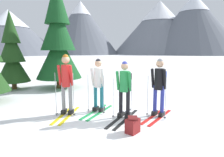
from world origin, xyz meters
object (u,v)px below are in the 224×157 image
at_px(pine_tree_far, 58,39).
at_px(backpack_on_snow_front, 133,125).
at_px(skier_in_red, 66,82).
at_px(pine_tree_mid, 12,54).
at_px(skier_in_black, 159,84).
at_px(skier_in_white, 98,83).
at_px(skier_in_green, 125,87).

bearing_deg(pine_tree_far, backpack_on_snow_front, -57.36).
bearing_deg(backpack_on_snow_front, skier_in_red, 146.78).
distance_m(skier_in_red, pine_tree_mid, 5.29).
distance_m(skier_in_black, pine_tree_mid, 7.49).
bearing_deg(pine_tree_far, skier_in_red, -69.82).
bearing_deg(skier_in_white, backpack_on_snow_front, -57.74).
bearing_deg(pine_tree_mid, skier_in_white, -36.45).
distance_m(skier_in_green, backpack_on_snow_front, 1.28).
relative_size(skier_in_white, pine_tree_mid, 0.44).
xyz_separation_m(skier_in_red, skier_in_white, (0.92, 0.31, -0.10)).
bearing_deg(pine_tree_far, skier_in_white, -57.21).
bearing_deg(skier_in_green, skier_in_red, 173.27).
bearing_deg(pine_tree_far, pine_tree_mid, -171.41).
distance_m(skier_in_red, skier_in_green, 1.75).
height_order(skier_in_red, backpack_on_snow_front, skier_in_red).
distance_m(skier_in_white, skier_in_black, 1.85).
height_order(skier_in_red, skier_in_white, skier_in_red).
xyz_separation_m(pine_tree_far, backpack_on_snow_front, (3.39, -5.30, -2.29)).
bearing_deg(skier_in_black, skier_in_white, 169.16).
relative_size(skier_in_red, skier_in_white, 1.08).
bearing_deg(pine_tree_mid, skier_in_green, -35.86).
bearing_deg(pine_tree_mid, skier_in_red, -45.18).
relative_size(skier_in_red, pine_tree_far, 0.34).
xyz_separation_m(skier_in_white, pine_tree_mid, (-4.62, 3.41, 0.84)).
height_order(skier_in_black, pine_tree_mid, pine_tree_mid).
xyz_separation_m(skier_in_red, skier_in_black, (2.74, -0.04, -0.05)).
bearing_deg(pine_tree_mid, pine_tree_far, 8.59).
height_order(skier_in_white, pine_tree_mid, pine_tree_mid).
bearing_deg(pine_tree_far, skier_in_green, -52.88).
relative_size(skier_in_white, pine_tree_far, 0.31).
xyz_separation_m(skier_in_black, pine_tree_mid, (-6.43, 3.76, 0.80)).
distance_m(skier_in_black, backpack_on_snow_front, 1.66).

